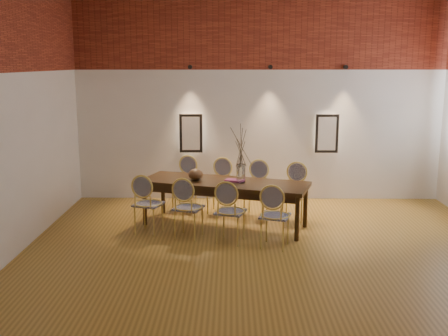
{
  "coord_description": "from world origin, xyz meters",
  "views": [
    {
      "loc": [
        -0.52,
        -6.52,
        2.64
      ],
      "look_at": [
        -0.64,
        1.32,
        1.05
      ],
      "focal_mm": 42.0,
      "sensor_mm": 36.0,
      "label": 1
    }
  ],
  "objects_px": {
    "chair_near_d": "(275,216)",
    "book": "(234,180)",
    "chair_near_a": "(149,204)",
    "chair_near_b": "(188,208)",
    "vase": "(241,173)",
    "bowl": "(196,174)",
    "chair_far_a": "(184,184)",
    "chair_near_c": "(231,211)",
    "dining_table": "(224,204)",
    "chair_far_b": "(219,187)",
    "chair_far_c": "(256,190)",
    "chair_far_d": "(294,193)"
  },
  "relations": [
    {
      "from": "vase",
      "to": "book",
      "type": "xyz_separation_m",
      "value": [
        -0.12,
        0.08,
        -0.14
      ]
    },
    {
      "from": "chair_near_b",
      "to": "bowl",
      "type": "relative_size",
      "value": 3.92
    },
    {
      "from": "dining_table",
      "to": "chair_far_a",
      "type": "distance_m",
      "value": 1.24
    },
    {
      "from": "chair_near_b",
      "to": "chair_near_d",
      "type": "xyz_separation_m",
      "value": [
        1.28,
        -0.41,
        0.0
      ]
    },
    {
      "from": "dining_table",
      "to": "chair_near_b",
      "type": "xyz_separation_m",
      "value": [
        -0.54,
        -0.58,
        0.09
      ]
    },
    {
      "from": "dining_table",
      "to": "book",
      "type": "distance_m",
      "value": 0.42
    },
    {
      "from": "chair_far_b",
      "to": "chair_far_a",
      "type": "bearing_deg",
      "value": -0.0
    },
    {
      "from": "chair_near_c",
      "to": "chair_near_d",
      "type": "relative_size",
      "value": 1.0
    },
    {
      "from": "chair_near_d",
      "to": "book",
      "type": "distance_m",
      "value": 1.19
    },
    {
      "from": "dining_table",
      "to": "chair_far_b",
      "type": "bearing_deg",
      "value": 115.27
    },
    {
      "from": "chair_near_d",
      "to": "chair_far_a",
      "type": "distance_m",
      "value": 2.47
    },
    {
      "from": "chair_far_a",
      "to": "bowl",
      "type": "height_order",
      "value": "chair_far_a"
    },
    {
      "from": "vase",
      "to": "chair_near_a",
      "type": "bearing_deg",
      "value": -168.82
    },
    {
      "from": "vase",
      "to": "chair_near_d",
      "type": "bearing_deg",
      "value": -62.04
    },
    {
      "from": "chair_far_a",
      "to": "chair_near_c",
      "type": "bearing_deg",
      "value": 133.35
    },
    {
      "from": "chair_near_a",
      "to": "bowl",
      "type": "relative_size",
      "value": 3.92
    },
    {
      "from": "chair_near_d",
      "to": "chair_far_b",
      "type": "distance_m",
      "value": 1.96
    },
    {
      "from": "vase",
      "to": "chair_near_c",
      "type": "bearing_deg",
      "value": -103.06
    },
    {
      "from": "chair_far_a",
      "to": "chair_near_d",
      "type": "bearing_deg",
      "value": 144.77
    },
    {
      "from": "bowl",
      "to": "book",
      "type": "bearing_deg",
      "value": -9.36
    },
    {
      "from": "chair_near_c",
      "to": "vase",
      "type": "distance_m",
      "value": 0.83
    },
    {
      "from": "bowl",
      "to": "vase",
      "type": "bearing_deg",
      "value": -14.02
    },
    {
      "from": "chair_near_a",
      "to": "chair_near_b",
      "type": "height_order",
      "value": "same"
    },
    {
      "from": "chair_near_d",
      "to": "book",
      "type": "bearing_deg",
      "value": 138.97
    },
    {
      "from": "chair_near_b",
      "to": "chair_far_c",
      "type": "bearing_deg",
      "value": 64.73
    },
    {
      "from": "chair_near_a",
      "to": "chair_near_d",
      "type": "distance_m",
      "value": 2.02
    },
    {
      "from": "vase",
      "to": "bowl",
      "type": "distance_m",
      "value": 0.76
    },
    {
      "from": "chair_near_d",
      "to": "book",
      "type": "xyz_separation_m",
      "value": [
        -0.59,
        0.98,
        0.3
      ]
    },
    {
      "from": "chair_near_c",
      "to": "chair_near_d",
      "type": "height_order",
      "value": "same"
    },
    {
      "from": "chair_near_a",
      "to": "book",
      "type": "distance_m",
      "value": 1.41
    },
    {
      "from": "chair_far_c",
      "to": "chair_far_a",
      "type": "bearing_deg",
      "value": -0.0
    },
    {
      "from": "chair_near_a",
      "to": "chair_near_c",
      "type": "height_order",
      "value": "same"
    },
    {
      "from": "chair_far_a",
      "to": "chair_far_d",
      "type": "relative_size",
      "value": 1.0
    },
    {
      "from": "chair_near_d",
      "to": "chair_far_a",
      "type": "xyz_separation_m",
      "value": [
        -1.49,
        1.97,
        0.0
      ]
    },
    {
      "from": "chair_near_c",
      "to": "chair_far_b",
      "type": "xyz_separation_m",
      "value": [
        -0.2,
        1.56,
        0.0
      ]
    },
    {
      "from": "chair_far_a",
      "to": "book",
      "type": "relative_size",
      "value": 3.62
    },
    {
      "from": "dining_table",
      "to": "book",
      "type": "height_order",
      "value": "book"
    },
    {
      "from": "chair_far_d",
      "to": "chair_near_c",
      "type": "bearing_deg",
      "value": 64.73
    },
    {
      "from": "chair_far_a",
      "to": "chair_far_b",
      "type": "bearing_deg",
      "value": 180.0
    },
    {
      "from": "chair_near_b",
      "to": "vase",
      "type": "height_order",
      "value": "vase"
    },
    {
      "from": "chair_far_b",
      "to": "chair_far_d",
      "type": "height_order",
      "value": "same"
    },
    {
      "from": "vase",
      "to": "bowl",
      "type": "xyz_separation_m",
      "value": [
        -0.73,
        0.18,
        -0.06
      ]
    },
    {
      "from": "dining_table",
      "to": "chair_near_a",
      "type": "relative_size",
      "value": 2.86
    },
    {
      "from": "chair_far_d",
      "to": "book",
      "type": "relative_size",
      "value": 3.62
    },
    {
      "from": "chair_near_b",
      "to": "book",
      "type": "xyz_separation_m",
      "value": [
        0.69,
        0.57,
        0.3
      ]
    },
    {
      "from": "chair_far_a",
      "to": "chair_far_d",
      "type": "distance_m",
      "value": 2.02
    },
    {
      "from": "chair_near_d",
      "to": "chair_far_a",
      "type": "bearing_deg",
      "value": 144.77
    },
    {
      "from": "chair_far_a",
      "to": "chair_far_d",
      "type": "xyz_separation_m",
      "value": [
        1.92,
        -0.62,
        0.0
      ]
    },
    {
      "from": "chair_far_d",
      "to": "book",
      "type": "xyz_separation_m",
      "value": [
        -1.03,
        -0.37,
        0.3
      ]
    },
    {
      "from": "dining_table",
      "to": "chair_near_d",
      "type": "height_order",
      "value": "chair_near_d"
    }
  ]
}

